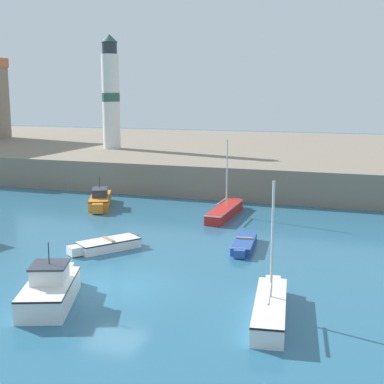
# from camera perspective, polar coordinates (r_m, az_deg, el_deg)

# --- Properties ---
(ground_plane) EXTENTS (200.00, 200.00, 0.00)m
(ground_plane) POSITION_cam_1_polar(r_m,az_deg,el_deg) (24.20, -8.25, -10.05)
(ground_plane) COLOR #28607F
(quay_seawall) EXTENTS (120.00, 40.00, 2.65)m
(quay_seawall) POSITION_cam_1_polar(r_m,az_deg,el_deg) (61.55, 8.95, 3.73)
(quay_seawall) COLOR gray
(quay_seawall) RESTS_ON ground
(motorboat_orange_0) EXTENTS (3.29, 5.39, 2.30)m
(motorboat_orange_0) POSITION_cam_1_polar(r_m,az_deg,el_deg) (40.96, -9.77, -0.80)
(motorboat_orange_0) COLOR orange
(motorboat_orange_0) RESTS_ON ground
(dinghy_blue_1) EXTENTS (1.49, 4.15, 0.58)m
(dinghy_blue_1) POSITION_cam_1_polar(r_m,az_deg,el_deg) (29.85, 5.57, -5.44)
(dinghy_blue_1) COLOR #284C9E
(dinghy_blue_1) RESTS_ON ground
(sailboat_white_3) EXTENTS (1.88, 5.65, 5.27)m
(sailboat_white_3) POSITION_cam_1_polar(r_m,az_deg,el_deg) (20.99, 8.34, -12.07)
(sailboat_white_3) COLOR white
(sailboat_white_3) RESTS_ON ground
(motorboat_white_4) EXTENTS (3.14, 5.02, 2.56)m
(motorboat_white_4) POSITION_cam_1_polar(r_m,az_deg,el_deg) (22.83, -14.86, -9.92)
(motorboat_white_4) COLOR white
(motorboat_white_4) RESTS_ON ground
(sailboat_red_5) EXTENTS (1.14, 6.49, 5.32)m
(sailboat_red_5) POSITION_cam_1_polar(r_m,az_deg,el_deg) (37.28, 3.56, -1.99)
(sailboat_red_5) COLOR red
(sailboat_red_5) RESTS_ON ground
(dinghy_white_8) EXTENTS (3.19, 3.86, 0.62)m
(dinghy_white_8) POSITION_cam_1_polar(r_m,az_deg,el_deg) (29.72, -9.12, -5.55)
(dinghy_white_8) COLOR white
(dinghy_white_8) RESTS_ON ground
(lighthouse) EXTENTS (1.88, 1.88, 11.77)m
(lighthouse) POSITION_cam_1_polar(r_m,az_deg,el_deg) (57.56, -8.66, 10.28)
(lighthouse) COLOR silver
(lighthouse) RESTS_ON quay_seawall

